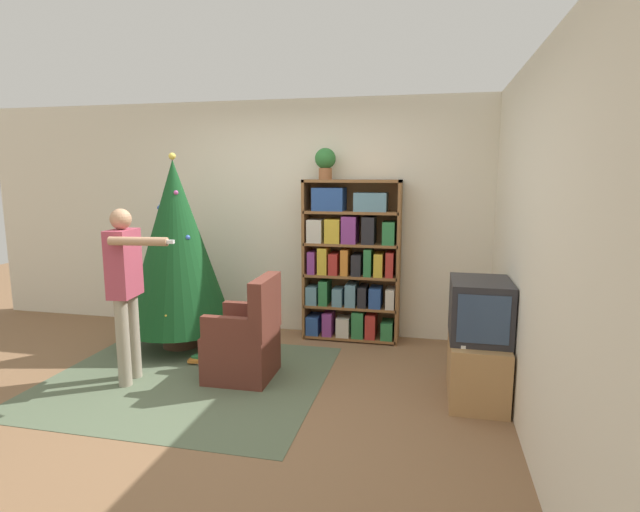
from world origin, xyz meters
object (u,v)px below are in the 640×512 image
(christmas_tree, at_px, (176,246))
(potted_plant, at_px, (325,161))
(standing_person, at_px, (126,282))
(armchair, at_px, (246,342))
(bookshelf, at_px, (351,262))
(television, at_px, (480,309))

(christmas_tree, distance_m, potted_plant, 1.77)
(christmas_tree, relative_size, standing_person, 1.33)
(potted_plant, bearing_deg, armchair, -109.71)
(bookshelf, bearing_deg, television, -44.95)
(armchair, relative_size, standing_person, 0.61)
(television, xyz_separation_m, potted_plant, (-1.51, 1.24, 1.19))
(armchair, bearing_deg, standing_person, -73.08)
(standing_person, bearing_deg, bookshelf, 126.37)
(standing_person, height_order, potted_plant, potted_plant)
(armchair, bearing_deg, bookshelf, 149.01)
(bookshelf, distance_m, potted_plant, 1.11)
(television, relative_size, potted_plant, 1.75)
(bookshelf, distance_m, christmas_tree, 1.83)
(television, height_order, standing_person, standing_person)
(bookshelf, relative_size, potted_plant, 5.27)
(bookshelf, bearing_deg, potted_plant, 178.65)
(standing_person, relative_size, potted_plant, 4.59)
(armchair, xyz_separation_m, potted_plant, (0.45, 1.26, 1.60))
(armchair, xyz_separation_m, standing_person, (-0.95, -0.30, 0.57))
(armchair, distance_m, standing_person, 1.15)
(armchair, bearing_deg, television, 89.92)
(christmas_tree, bearing_deg, bookshelf, 20.31)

